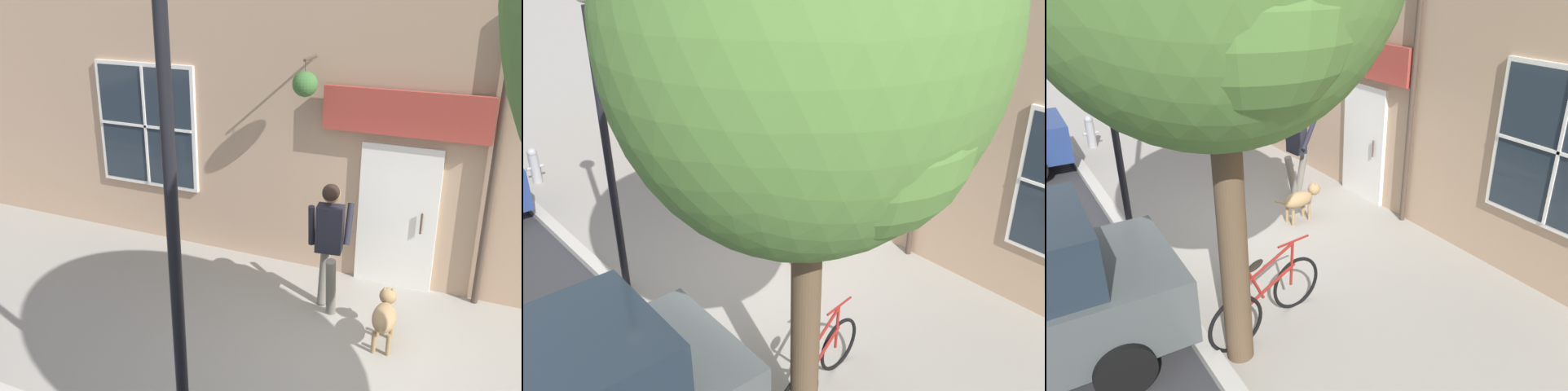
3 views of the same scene
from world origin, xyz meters
TOP-DOWN VIEW (x-y plane):
  - ground_plane at (0.00, 0.00)m, footprint 90.00×90.00m
  - storefront_facade at (-2.34, -0.01)m, footprint 0.95×18.00m
  - pedestrian_walking at (-1.14, -0.71)m, footprint 0.66×0.55m
  - dog_on_leash at (-0.68, 0.17)m, footprint 0.99×0.35m
  - street_tree_by_curb at (1.69, 2.67)m, footprint 3.40×3.06m
  - leaning_bicycle at (1.16, 2.31)m, footprint 1.69×0.44m
  - street_lamp at (1.87, -1.10)m, footprint 0.32×0.32m
  - fire_hydrant at (1.46, -5.78)m, footprint 0.34×0.20m

SIDE VIEW (x-z plane):
  - ground_plane at x=0.00m, z-range 0.00..0.00m
  - leaning_bicycle at x=1.16m, z-range -0.12..0.88m
  - fire_hydrant at x=1.46m, z-range 0.01..0.78m
  - dog_on_leash at x=-0.68m, z-range 0.08..0.71m
  - pedestrian_walking at x=-1.14m, z-range 0.20..1.99m
  - storefront_facade at x=-2.34m, z-range 0.01..4.55m
  - street_lamp at x=1.87m, z-range 0.72..5.21m
  - street_tree_by_curb at x=1.69m, z-range 1.14..7.34m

